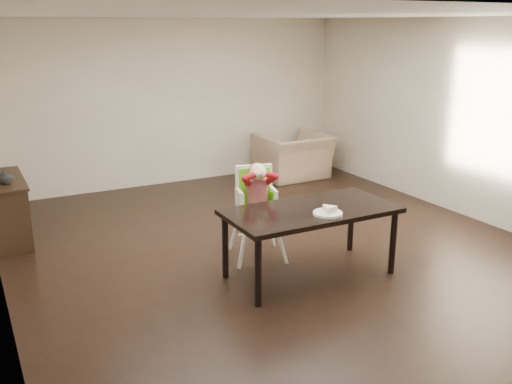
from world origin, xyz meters
TOP-DOWN VIEW (x-y plane):
  - ground at (0.00, 0.00)m, footprint 7.00×7.00m
  - room_walls at (0.00, 0.00)m, footprint 6.02×7.02m
  - dining_table at (-0.04, -0.77)m, footprint 1.80×0.90m
  - high_chair at (-0.30, -0.04)m, footprint 0.57×0.57m
  - plate at (0.01, -1.01)m, footprint 0.35×0.35m
  - armchair at (1.94, 2.80)m, footprint 1.21×0.81m
  - sideboard at (-2.78, 1.87)m, footprint 0.44×1.26m
  - vase at (-2.78, 1.60)m, footprint 0.19×0.20m

SIDE VIEW (x-z plane):
  - ground at x=0.00m, z-range 0.00..0.00m
  - sideboard at x=-2.78m, z-range 0.00..0.79m
  - armchair at x=1.94m, z-range 0.00..1.03m
  - dining_table at x=-0.04m, z-range 0.30..1.05m
  - plate at x=0.01m, z-range 0.74..0.82m
  - high_chair at x=-0.30m, z-range 0.23..1.35m
  - vase at x=-2.78m, z-range 0.79..0.97m
  - room_walls at x=0.00m, z-range 0.50..3.21m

